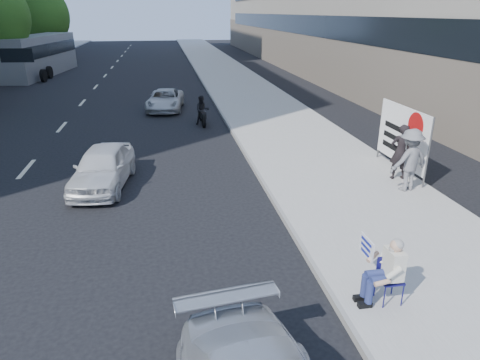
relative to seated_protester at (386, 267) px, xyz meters
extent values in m
plane|color=black|center=(-2.29, 1.27, -0.87)|extent=(160.00, 160.00, 0.00)
cube|color=#9C9992|center=(1.71, 21.27, -0.80)|extent=(5.00, 120.00, 0.15)
cylinder|color=#382616|center=(-15.99, 31.27, 0.61)|extent=(0.30, 0.30, 2.97)
cylinder|color=#382616|center=(-15.99, 45.27, 0.44)|extent=(0.30, 0.30, 2.62)
ellipsoid|color=#245015|center=(-15.99, 45.27, 3.91)|extent=(5.40, 5.40, 6.21)
cylinder|color=navy|center=(-0.07, -0.21, -0.50)|extent=(0.02, 0.02, 0.45)
cylinder|color=navy|center=(0.29, -0.21, -0.50)|extent=(0.02, 0.02, 0.45)
cylinder|color=navy|center=(-0.07, 0.15, -0.50)|extent=(0.02, 0.02, 0.45)
cylinder|color=navy|center=(0.29, 0.15, -0.50)|extent=(0.02, 0.02, 0.45)
cube|color=navy|center=(0.11, -0.03, -0.26)|extent=(0.40, 0.40, 0.03)
cube|color=navy|center=(0.11, 0.16, -0.07)|extent=(0.40, 0.02, 0.40)
cylinder|color=navy|center=(-0.11, -0.13, -0.17)|extent=(0.44, 0.17, 0.17)
cylinder|color=navy|center=(-0.33, -0.13, -0.40)|extent=(0.14, 0.14, 0.46)
cube|color=black|center=(-0.39, -0.13, -0.67)|extent=(0.26, 0.11, 0.10)
cylinder|color=navy|center=(-0.11, 0.07, -0.17)|extent=(0.44, 0.17, 0.17)
cylinder|color=navy|center=(-0.33, 0.07, -0.40)|extent=(0.14, 0.14, 0.46)
cube|color=black|center=(-0.39, 0.07, -0.67)|extent=(0.26, 0.11, 0.10)
cube|color=beige|center=(0.13, -0.03, 0.09)|extent=(0.26, 0.42, 0.56)
sphere|color=tan|center=(0.13, -0.03, 0.46)|extent=(0.23, 0.23, 0.23)
ellipsoid|color=gray|center=(0.15, -0.03, 0.49)|extent=(0.22, 0.24, 0.19)
ellipsoid|color=gray|center=(0.05, -0.03, 0.39)|extent=(0.10, 0.14, 0.13)
cylinder|color=beige|center=(0.01, -0.27, 0.06)|extent=(0.30, 0.10, 0.25)
cylinder|color=tan|center=(-0.19, -0.27, -0.12)|extent=(0.29, 0.09, 0.14)
cylinder|color=beige|center=(0.06, 0.23, 0.11)|extent=(0.26, 0.20, 0.32)
cylinder|color=tan|center=(-0.07, 0.37, 0.01)|extent=(0.30, 0.21, 0.18)
cube|color=white|center=(-0.14, 0.52, 0.14)|extent=(0.03, 0.55, 0.40)
imported|color=slate|center=(3.28, 4.89, 0.23)|extent=(1.35, 0.95, 1.90)
imported|color=black|center=(3.51, 5.80, 0.18)|extent=(0.70, 0.51, 1.80)
cylinder|color=#4C4C4C|center=(3.91, 4.95, 0.38)|extent=(0.06, 0.06, 2.20)
cylinder|color=#4C4C4C|center=(3.91, 7.95, 0.38)|extent=(0.06, 0.06, 2.20)
cube|color=white|center=(3.89, 6.45, 0.53)|extent=(0.04, 3.00, 1.90)
cylinder|color=#A50C0C|center=(3.87, 5.75, 1.03)|extent=(0.01, 0.84, 0.84)
cube|color=black|center=(3.87, 6.95, 0.68)|extent=(0.01, 1.30, 0.18)
cube|color=black|center=(3.87, 6.95, 0.33)|extent=(0.01, 1.30, 0.18)
cube|color=black|center=(3.87, 6.95, -0.02)|extent=(0.01, 1.30, 0.18)
imported|color=silver|center=(-5.85, 7.15, -0.23)|extent=(2.01, 3.94, 1.28)
imported|color=silver|center=(-3.77, 18.37, -0.31)|extent=(2.34, 4.23, 1.12)
cylinder|color=black|center=(-2.01, 14.00, -0.55)|extent=(0.15, 0.64, 0.64)
cylinder|color=black|center=(-2.01, 15.40, -0.55)|extent=(0.15, 0.64, 0.64)
cube|color=black|center=(-2.01, 14.70, -0.32)|extent=(0.30, 1.21, 0.35)
imported|color=black|center=(-2.01, 14.60, -0.16)|extent=(0.72, 0.57, 1.42)
cube|color=slate|center=(-14.33, 34.81, 0.78)|extent=(4.01, 12.22, 3.30)
cube|color=black|center=(-15.60, 34.81, 1.33)|extent=(1.52, 11.41, 1.00)
cube|color=black|center=(-13.06, 34.81, 1.33)|extent=(1.52, 11.41, 1.00)
cube|color=black|center=(-14.33, 28.79, 1.33)|extent=(2.39, 0.37, 1.00)
cylinder|color=black|center=(-15.58, 30.31, -0.37)|extent=(0.38, 1.02, 1.00)
cylinder|color=black|center=(-13.08, 30.31, -0.37)|extent=(0.38, 1.02, 1.00)
cylinder|color=black|center=(-15.58, 32.31, -0.37)|extent=(0.38, 1.02, 1.00)
cylinder|color=black|center=(-13.08, 32.31, -0.37)|extent=(0.38, 1.02, 1.00)
cylinder|color=black|center=(-15.58, 38.31, -0.37)|extent=(0.38, 1.02, 1.00)
cylinder|color=black|center=(-13.08, 38.31, -0.37)|extent=(0.38, 1.02, 1.00)
cylinder|color=black|center=(-15.58, 39.81, -0.37)|extent=(0.38, 1.02, 1.00)
cylinder|color=black|center=(-13.08, 39.81, -0.37)|extent=(0.38, 1.02, 1.00)
camera|label=1|loc=(-3.77, -6.10, 4.35)|focal=32.00mm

